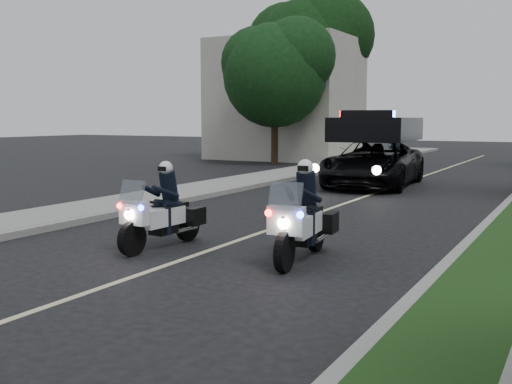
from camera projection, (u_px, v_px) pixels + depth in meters
ground at (118, 282)px, 8.89m from camera, size 120.00×120.00×0.00m
curb_right at (503, 209)px, 15.62m from camera, size 0.20×60.00×0.15m
curb_left at (231, 191)px, 19.54m from camera, size 0.20×60.00×0.15m
sidewalk_left at (203, 189)px, 20.07m from camera, size 2.00×60.00×0.16m
building_far at (285, 100)px, 35.87m from camera, size 8.00×6.00×7.00m
lane_marking at (352, 201)px, 17.59m from camera, size 0.12×50.00×0.01m
police_moto_left at (163, 248)px, 11.27m from camera, size 0.75×1.93×1.62m
police_moto_right at (302, 260)px, 10.26m from camera, size 0.92×2.08×1.72m
police_suv at (373, 186)px, 21.50m from camera, size 3.18×6.08×2.86m
bicycle at (395, 163)px, 32.53m from camera, size 0.85×1.94×0.98m
cyclist at (395, 163)px, 32.53m from camera, size 0.67×0.49×1.74m
tree_left_near at (274, 165)px, 31.48m from camera, size 6.37×6.37×8.88m
tree_left_far at (306, 157)px, 38.10m from camera, size 8.41×8.41×11.92m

